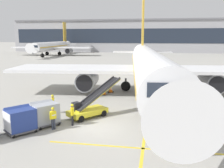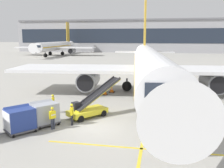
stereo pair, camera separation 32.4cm
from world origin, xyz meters
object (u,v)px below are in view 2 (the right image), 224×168
object	(u,v)px
ground_crew_by_carts	(72,113)
safety_cone_nose_mark	(112,89)
safety_cone_engine_keepout	(100,90)
safety_cone_wingtip	(105,92)
ground_crew_by_loader	(39,112)
ground_crew_wingwalker	(53,116)
ground_crew_marshaller	(53,102)
distant_airplane	(55,46)
belt_loader	(90,107)
baggage_cart_second	(20,119)
parked_airplane	(150,65)
baggage_cart_lead	(44,113)

from	to	relation	value
ground_crew_by_carts	safety_cone_nose_mark	distance (m)	12.46
safety_cone_engine_keepout	safety_cone_wingtip	bearing A→B (deg)	-37.89
ground_crew_by_loader	safety_cone_wingtip	xyz separation A→B (m)	(2.93, 11.32, -0.68)
ground_crew_wingwalker	safety_cone_engine_keepout	bearing A→B (deg)	87.26
ground_crew_marshaller	distant_airplane	bearing A→B (deg)	112.96
belt_loader	baggage_cart_second	bearing A→B (deg)	-131.64
safety_cone_engine_keepout	baggage_cart_second	bearing A→B (deg)	-101.25
ground_crew_by_loader	safety_cone_engine_keepout	xyz separation A→B (m)	(2.15, 11.93, -0.63)
ground_crew_marshaller	safety_cone_wingtip	world-z (taller)	ground_crew_marshaller
ground_crew_by_loader	ground_crew_wingwalker	world-z (taller)	same
baggage_cart_second	parked_airplane	bearing A→B (deg)	60.13
ground_crew_marshaller	safety_cone_engine_keepout	distance (m)	9.15
parked_airplane	ground_crew_by_loader	world-z (taller)	parked_airplane
parked_airplane	baggage_cart_lead	xyz separation A→B (m)	(-7.60, -13.36, -2.44)
baggage_cart_lead	safety_cone_nose_mark	bearing A→B (deg)	76.84
parked_airplane	ground_crew_wingwalker	bearing A→B (deg)	-114.91
baggage_cart_second	ground_crew_by_carts	world-z (taller)	baggage_cart_second
safety_cone_engine_keepout	safety_cone_nose_mark	world-z (taller)	safety_cone_nose_mark
belt_loader	baggage_cart_lead	bearing A→B (deg)	-136.75
baggage_cart_second	ground_crew_by_loader	distance (m)	1.92
ground_crew_marshaller	ground_crew_wingwalker	size ratio (longest dim) A/B	1.00
ground_crew_by_loader	ground_crew_by_carts	xyz separation A→B (m)	(2.65, 0.33, 0.00)
baggage_cart_second	safety_cone_nose_mark	distance (m)	15.14
parked_airplane	safety_cone_wingtip	world-z (taller)	parked_airplane
ground_crew_marshaller	baggage_cart_second	bearing A→B (deg)	-95.08
safety_cone_wingtip	safety_cone_nose_mark	world-z (taller)	safety_cone_nose_mark
baggage_cart_second	ground_crew_wingwalker	distance (m)	2.34
ground_crew_wingwalker	safety_cone_wingtip	world-z (taller)	ground_crew_wingwalker
safety_cone_nose_mark	ground_crew_marshaller	bearing A→B (deg)	-110.67
parked_airplane	safety_cone_nose_mark	distance (m)	5.56
ground_crew_by_carts	distant_airplane	bearing A→B (deg)	114.04
baggage_cart_lead	ground_crew_wingwalker	xyz separation A→B (m)	(1.04, -0.76, -0.00)
ground_crew_wingwalker	safety_cone_wingtip	size ratio (longest dim) A/B	2.70
ground_crew_by_carts	safety_cone_engine_keepout	world-z (taller)	ground_crew_by_carts
baggage_cart_lead	baggage_cart_second	xyz separation A→B (m)	(-1.08, -1.75, 0.00)
safety_cone_engine_keepout	ground_crew_by_loader	bearing A→B (deg)	-100.24
parked_airplane	baggage_cart_second	xyz separation A→B (m)	(-8.68, -15.12, -2.44)
baggage_cart_second	safety_cone_wingtip	world-z (taller)	baggage_cart_second
belt_loader	safety_cone_nose_mark	xyz separation A→B (m)	(0.06, 10.06, -0.52)
parked_airplane	ground_crew_by_loader	xyz separation A→B (m)	(-8.10, -13.29, -2.44)
safety_cone_engine_keepout	safety_cone_nose_mark	bearing A→B (deg)	31.17
parked_airplane	safety_cone_engine_keepout	size ratio (longest dim) A/B	57.89
ground_crew_wingwalker	safety_cone_wingtip	xyz separation A→B (m)	(1.39, 12.16, -0.68)
belt_loader	ground_crew_by_loader	xyz separation A→B (m)	(-3.43, -2.68, 0.10)
ground_crew_wingwalker	safety_cone_engine_keepout	distance (m)	12.80
ground_crew_by_carts	safety_cone_nose_mark	bearing A→B (deg)	86.10
safety_cone_engine_keepout	distant_airplane	bearing A→B (deg)	117.61
ground_crew_wingwalker	safety_cone_engine_keepout	size ratio (longest dim) A/B	2.31
parked_airplane	safety_cone_engine_keepout	bearing A→B (deg)	-167.13
ground_crew_marshaller	distant_airplane	distance (m)	75.62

